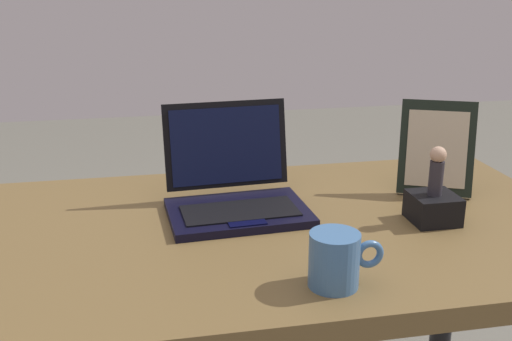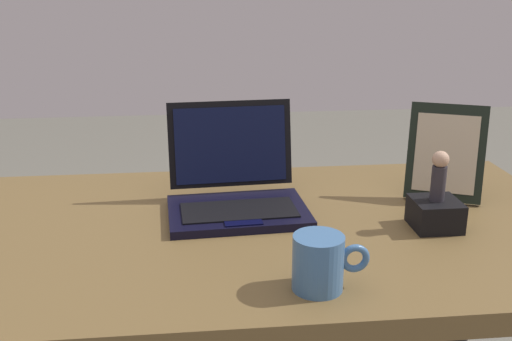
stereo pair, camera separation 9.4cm
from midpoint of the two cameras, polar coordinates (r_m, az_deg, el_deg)
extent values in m
cube|color=brown|center=(1.11, -4.16, -6.46)|extent=(1.49, 0.67, 0.04)
cylinder|color=black|center=(1.69, 20.41, -11.97)|extent=(0.06, 0.06, 0.66)
cube|color=black|center=(1.15, 0.61, -4.00)|extent=(0.28, 0.20, 0.02)
cube|color=black|center=(1.14, 0.74, -3.82)|extent=(0.22, 0.11, 0.00)
cube|color=black|center=(1.08, 1.28, -4.99)|extent=(0.07, 0.03, 0.00)
cube|color=black|center=(1.22, -0.24, 2.54)|extent=(0.25, 0.06, 0.17)
cube|color=black|center=(1.21, -0.21, 2.43)|extent=(0.23, 0.05, 0.15)
cube|color=#4CF259|center=(1.22, -0.20, 1.90)|extent=(0.21, 0.02, 0.01)
cube|color=black|center=(1.29, 19.61, 1.58)|extent=(0.16, 0.12, 0.19)
cube|color=#C5B696|center=(1.28, 19.62, 1.49)|extent=(0.13, 0.09, 0.15)
cube|color=black|center=(1.34, 19.21, -1.46)|extent=(0.02, 0.02, 0.03)
cube|color=black|center=(1.16, 18.92, -3.96)|extent=(0.08, 0.08, 0.05)
cylinder|color=#2D2A31|center=(1.14, 19.22, -1.19)|extent=(0.03, 0.03, 0.07)
sphere|color=tan|center=(1.12, 19.46, 0.98)|extent=(0.03, 0.03, 0.03)
cylinder|color=teal|center=(0.90, 8.95, -8.71)|extent=(0.08, 0.08, 0.08)
torus|color=teal|center=(0.91, 12.35, -8.21)|extent=(0.04, 0.01, 0.04)
camera|label=1|loc=(0.05, -87.62, 0.79)|focal=42.09mm
camera|label=2|loc=(0.05, 92.38, -0.79)|focal=42.09mm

